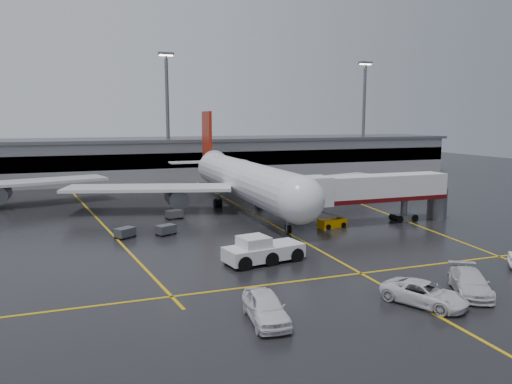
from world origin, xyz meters
name	(u,v)px	position (x,y,z in m)	size (l,w,h in m)	color
ground	(266,221)	(0.00, 0.00, 0.00)	(220.00, 220.00, 0.00)	black
apron_line_centre	(266,221)	(0.00, 0.00, 0.01)	(0.25, 90.00, 0.02)	gold
apron_line_stop	(361,273)	(0.00, -22.00, 0.01)	(60.00, 0.25, 0.02)	gold
apron_line_left	(95,216)	(-20.00, 10.00, 0.01)	(0.25, 70.00, 0.02)	gold
apron_line_right	(350,200)	(18.00, 10.00, 0.01)	(0.25, 70.00, 0.02)	gold
terminal	(187,158)	(0.00, 47.93, 4.32)	(122.00, 19.00, 8.60)	gray
light_mast_mid	(167,109)	(-5.00, 42.00, 14.47)	(3.00, 1.20, 25.45)	#595B60
light_mast_right	(364,111)	(40.00, 42.00, 14.47)	(3.00, 1.20, 25.45)	#595B60
main_airliner	(242,178)	(0.00, 9.70, 4.21)	(48.80, 45.60, 14.10)	silver
jet_bridge	(376,191)	(11.87, -6.00, 3.93)	(19.90, 3.40, 6.05)	silver
pushback_tractor	(262,251)	(-6.59, -16.36, 1.00)	(7.45, 4.12, 2.52)	silver
belt_loader	(332,223)	(6.00, -6.11, 0.52)	(3.54, 2.06, 2.12)	#EA9300
service_van_a	(424,294)	(0.40, -29.26, 0.79)	(2.63, 5.71, 1.59)	silver
service_van_b	(470,282)	(4.92, -28.60, 0.83)	(2.33, 5.74, 1.67)	silver
service_van_d	(266,307)	(-10.69, -28.16, 0.92)	(2.17, 5.39, 1.84)	white
baggage_cart_a	(166,229)	(-12.93, -3.33, 0.63)	(2.37, 2.05, 1.12)	#595B60
baggage_cart_b	(125,232)	(-17.23, -3.25, 0.63)	(2.38, 2.22, 1.12)	#595B60
baggage_cart_c	(174,214)	(-10.55, 4.93, 0.63)	(2.21, 1.65, 1.12)	#595B60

